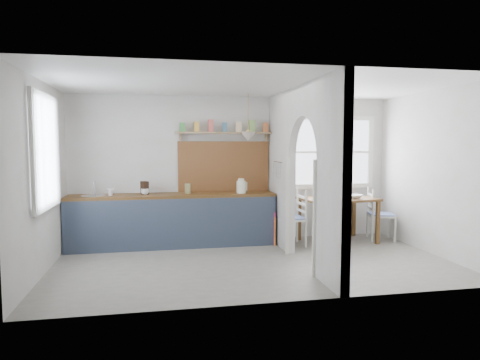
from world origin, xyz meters
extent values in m
cube|color=gray|center=(0.00, 0.00, 0.00)|extent=(5.80, 3.20, 0.01)
cube|color=silver|center=(0.00, 0.00, 2.60)|extent=(5.80, 3.20, 0.01)
cube|color=silver|center=(0.00, 1.60, 1.30)|extent=(5.80, 0.01, 2.60)
cube|color=silver|center=(0.00, -1.60, 1.30)|extent=(5.80, 0.01, 2.60)
cube|color=silver|center=(-2.90, 0.00, 1.30)|extent=(0.01, 3.20, 2.60)
cube|color=silver|center=(2.90, 0.00, 1.30)|extent=(0.01, 3.20, 2.60)
cube|color=silver|center=(0.70, -1.20, 1.30)|extent=(0.12, 0.80, 2.60)
cube|color=silver|center=(0.70, 1.00, 1.30)|extent=(0.12, 1.20, 2.60)
cube|color=silver|center=(0.70, -0.20, 2.08)|extent=(0.12, 1.20, 1.05)
cube|color=brown|center=(-1.13, 1.30, 0.88)|extent=(3.50, 0.60, 0.05)
cube|color=#3F4A5A|center=(-1.13, 1.01, 0.42)|extent=(3.50, 0.03, 0.85)
cube|color=#392015|center=(-1.13, 1.35, 0.42)|extent=(3.46, 0.45, 0.85)
cylinder|color=#AFB2B7|center=(-2.43, 1.30, 0.89)|extent=(0.40, 0.40, 0.02)
cube|color=brown|center=(-0.20, 1.58, 1.35)|extent=(1.65, 0.03, 0.90)
cube|color=#9E7B53|center=(-0.20, 1.49, 1.95)|extent=(1.75, 0.20, 0.03)
cube|color=#308532|center=(-0.95, 1.49, 2.06)|extent=(0.09, 0.09, 0.18)
cube|color=gold|center=(-0.70, 1.49, 2.06)|extent=(0.09, 0.09, 0.18)
cube|color=#C84E46|center=(-0.45, 1.49, 2.06)|extent=(0.09, 0.09, 0.18)
cube|color=#356381|center=(-0.21, 1.49, 2.06)|extent=(0.09, 0.09, 0.18)
cube|color=beige|center=(0.04, 1.49, 2.06)|extent=(0.09, 0.09, 0.18)
cube|color=#669041|center=(0.29, 1.49, 2.06)|extent=(0.09, 0.09, 0.18)
cube|color=#BA5E2C|center=(0.54, 1.49, 2.06)|extent=(0.09, 0.09, 0.18)
cone|color=white|center=(0.15, 1.15, 1.88)|extent=(0.26, 0.26, 0.16)
cylinder|color=#AFB2B7|center=(0.61, 0.90, 1.45)|extent=(0.02, 0.50, 0.02)
imported|color=white|center=(-2.16, 1.26, 0.96)|extent=(0.15, 0.15, 0.11)
imported|color=silver|center=(-1.60, 1.29, 0.95)|extent=(0.17, 0.17, 0.10)
cube|color=#392015|center=(-1.60, 1.34, 1.01)|extent=(0.15, 0.17, 0.22)
cylinder|color=olive|center=(-0.88, 1.34, 0.99)|extent=(0.13, 0.13, 0.17)
cube|color=#CC3772|center=(0.58, 0.97, 0.28)|extent=(0.02, 0.03, 0.61)
cube|color=orange|center=(0.58, 0.95, 0.25)|extent=(0.02, 0.03, 0.52)
imported|color=white|center=(2.01, 0.90, 0.83)|extent=(0.36, 0.36, 0.07)
imported|color=#628C5E|center=(1.67, 0.92, 0.85)|extent=(0.15, 0.15, 0.11)
cylinder|color=black|center=(1.43, 1.05, 0.81)|extent=(0.24, 0.24, 0.02)
imported|color=#743C7C|center=(1.78, 1.24, 0.90)|extent=(0.21, 0.21, 0.20)
camera|label=1|loc=(-1.38, -6.04, 1.75)|focal=32.00mm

